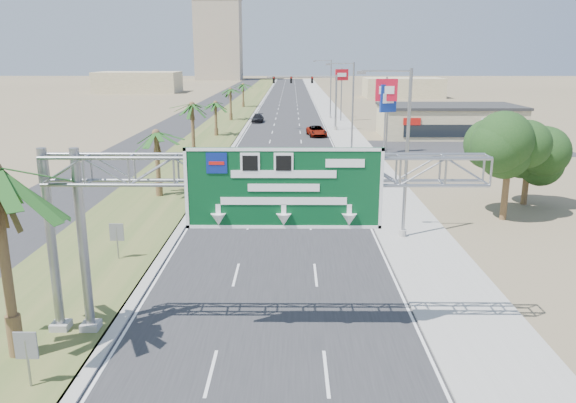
% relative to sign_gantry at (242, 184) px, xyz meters
% --- Properties ---
extents(road, '(12.00, 300.00, 0.02)m').
position_rel_sign_gantry_xyz_m(road, '(1.06, 100.07, -6.05)').
color(road, '#28282B').
rests_on(road, ground).
extents(sidewalk_right, '(4.00, 300.00, 0.10)m').
position_rel_sign_gantry_xyz_m(sidewalk_right, '(9.56, 100.07, -6.01)').
color(sidewalk_right, '#9E9B93').
rests_on(sidewalk_right, ground).
extents(median_grass, '(7.00, 300.00, 0.12)m').
position_rel_sign_gantry_xyz_m(median_grass, '(-8.94, 100.07, -6.00)').
color(median_grass, '#455B28').
rests_on(median_grass, ground).
extents(opposing_road, '(8.00, 300.00, 0.02)m').
position_rel_sign_gantry_xyz_m(opposing_road, '(-15.94, 100.07, -6.05)').
color(opposing_road, '#28282B').
rests_on(opposing_road, ground).
extents(sign_gantry, '(16.75, 1.24, 7.50)m').
position_rel_sign_gantry_xyz_m(sign_gantry, '(0.00, 0.00, 0.00)').
color(sign_gantry, gray).
rests_on(sign_gantry, ground).
extents(palm_row_b, '(3.99, 3.99, 5.95)m').
position_rel_sign_gantry_xyz_m(palm_row_b, '(-8.44, 22.07, -1.16)').
color(palm_row_b, brown).
rests_on(palm_row_b, ground).
extents(palm_row_c, '(3.99, 3.99, 6.75)m').
position_rel_sign_gantry_xyz_m(palm_row_c, '(-8.44, 38.07, -0.39)').
color(palm_row_c, brown).
rests_on(palm_row_c, ground).
extents(palm_row_d, '(3.99, 3.99, 5.45)m').
position_rel_sign_gantry_xyz_m(palm_row_d, '(-8.44, 56.07, -1.64)').
color(palm_row_d, brown).
rests_on(palm_row_d, ground).
extents(palm_row_e, '(3.99, 3.99, 6.15)m').
position_rel_sign_gantry_xyz_m(palm_row_e, '(-8.44, 75.07, -0.97)').
color(palm_row_e, brown).
rests_on(palm_row_e, ground).
extents(palm_row_f, '(3.99, 3.99, 5.75)m').
position_rel_sign_gantry_xyz_m(palm_row_f, '(-8.44, 100.07, -1.35)').
color(palm_row_f, brown).
rests_on(palm_row_f, ground).
extents(streetlight_near, '(3.27, 0.44, 10.00)m').
position_rel_sign_gantry_xyz_m(streetlight_near, '(8.36, 12.07, -1.36)').
color(streetlight_near, gray).
rests_on(streetlight_near, ground).
extents(streetlight_mid, '(3.27, 0.44, 10.00)m').
position_rel_sign_gantry_xyz_m(streetlight_mid, '(8.36, 42.07, -1.36)').
color(streetlight_mid, gray).
rests_on(streetlight_mid, ground).
extents(streetlight_far, '(3.27, 0.44, 10.00)m').
position_rel_sign_gantry_xyz_m(streetlight_far, '(8.36, 78.07, -1.36)').
color(streetlight_far, gray).
rests_on(streetlight_far, ground).
extents(signal_mast, '(10.28, 0.71, 8.00)m').
position_rel_sign_gantry_xyz_m(signal_mast, '(6.23, 62.05, -1.21)').
color(signal_mast, gray).
rests_on(signal_mast, ground).
extents(store_building, '(18.00, 10.00, 4.00)m').
position_rel_sign_gantry_xyz_m(store_building, '(23.06, 56.07, -4.06)').
color(store_building, tan).
rests_on(store_building, ground).
extents(oak_near, '(4.50, 4.50, 6.80)m').
position_rel_sign_gantry_xyz_m(oak_near, '(16.06, 16.07, -1.53)').
color(oak_near, brown).
rests_on(oak_near, ground).
extents(oak_far, '(3.50, 3.50, 5.60)m').
position_rel_sign_gantry_xyz_m(oak_far, '(19.06, 20.07, -2.24)').
color(oak_far, brown).
rests_on(oak_far, ground).
extents(median_signback_a, '(0.75, 0.08, 2.08)m').
position_rel_sign_gantry_xyz_m(median_signback_a, '(-6.74, -3.93, -4.61)').
color(median_signback_a, gray).
rests_on(median_signback_a, ground).
extents(median_signback_b, '(0.75, 0.08, 2.08)m').
position_rel_sign_gantry_xyz_m(median_signback_b, '(-7.44, 8.07, -4.61)').
color(median_signback_b, gray).
rests_on(median_signback_b, ground).
extents(tower_distant, '(20.00, 16.00, 35.00)m').
position_rel_sign_gantry_xyz_m(tower_distant, '(-30.94, 240.07, 11.44)').
color(tower_distant, tan).
rests_on(tower_distant, ground).
extents(building_distant_left, '(24.00, 14.00, 6.00)m').
position_rel_sign_gantry_xyz_m(building_distant_left, '(-43.94, 150.07, -3.06)').
color(building_distant_left, tan).
rests_on(building_distant_left, ground).
extents(building_distant_right, '(20.00, 12.00, 5.00)m').
position_rel_sign_gantry_xyz_m(building_distant_right, '(31.06, 130.07, -3.56)').
color(building_distant_right, tan).
rests_on(building_distant_right, ground).
extents(car_left_lane, '(2.40, 4.94, 1.63)m').
position_rel_sign_gantry_xyz_m(car_left_lane, '(-4.11, 31.62, -5.24)').
color(car_left_lane, black).
rests_on(car_left_lane, ground).
extents(car_mid_lane, '(1.80, 4.57, 1.48)m').
position_rel_sign_gantry_xyz_m(car_mid_lane, '(2.56, 31.46, -5.32)').
color(car_mid_lane, maroon).
rests_on(car_mid_lane, ground).
extents(car_right_lane, '(2.90, 5.21, 1.38)m').
position_rel_sign_gantry_xyz_m(car_right_lane, '(5.24, 56.13, -5.37)').
color(car_right_lane, gray).
rests_on(car_right_lane, ground).
extents(car_far, '(1.91, 4.51, 1.30)m').
position_rel_sign_gantry_xyz_m(car_far, '(-3.78, 72.59, -5.41)').
color(car_far, black).
rests_on(car_far, ground).
extents(pole_sign_red_near, '(2.42, 0.53, 8.44)m').
position_rel_sign_gantry_xyz_m(pole_sign_red_near, '(12.17, 41.99, 0.54)').
color(pole_sign_red_near, gray).
rests_on(pole_sign_red_near, ground).
extents(pole_sign_blue, '(1.95, 1.09, 7.83)m').
position_rel_sign_gantry_xyz_m(pole_sign_blue, '(12.43, 42.15, -0.24)').
color(pole_sign_blue, gray).
rests_on(pole_sign_blue, ground).
extents(pole_sign_red_far, '(2.20, 0.90, 8.71)m').
position_rel_sign_gantry_xyz_m(pole_sign_red_far, '(10.06, 74.11, 0.84)').
color(pole_sign_red_far, gray).
rests_on(pole_sign_red_far, ground).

